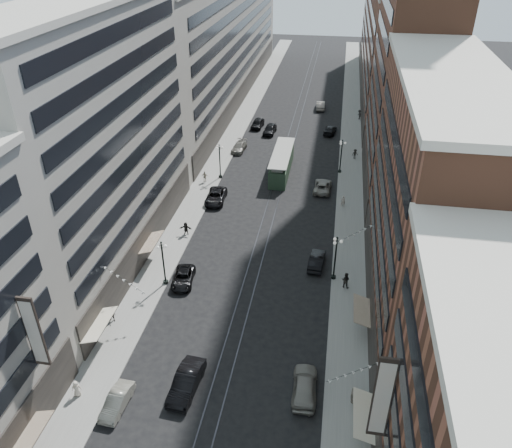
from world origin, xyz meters
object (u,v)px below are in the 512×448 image
Objects in this scene: streetcar at (282,163)px; pedestrian_6 at (205,177)px; lamppost_sw_far at (163,261)px; lamppost_sw_mid at (220,160)px; pedestrian_5 at (186,228)px; lamppost_se_far at (335,257)px; car_9 at (258,123)px; car_14 at (321,105)px; pedestrian_4 at (353,395)px; car_2 at (183,278)px; pedestrian_2 at (112,315)px; car_1 at (117,401)px; car_8 at (239,147)px; car_13 at (270,129)px; pedestrian_8 at (343,201)px; pedestrian_9 at (355,154)px; car_11 at (322,186)px; car_10 at (317,260)px; pedestrian_extra_0 at (359,115)px; pedestrian_7 at (346,280)px; pedestrian_1 at (76,389)px; car_5 at (186,382)px; car_12 at (330,130)px; car_7 at (216,197)px; car_4 at (305,386)px.

pedestrian_6 is at bearing -153.92° from streetcar.
streetcar is (9.20, 30.58, -1.48)m from lamppost_sw_far.
pedestrian_5 is at bearing -92.05° from lamppost_sw_mid.
lamppost_se_far reaches higher than car_9.
streetcar reaches higher than car_14.
streetcar is 44.84m from pedestrian_4.
pedestrian_2 reaches higher than car_2.
car_1 is at bearing -85.55° from lamppost_sw_far.
lamppost_sw_far is 1.12× the size of car_8.
pedestrian_6 reaches higher than car_13.
pedestrian_6 is (-6.91, -22.08, 0.16)m from car_13.
car_8 is at bearing 43.30° from pedestrian_4.
pedestrian_8 is 0.99× the size of pedestrian_9.
car_11 is at bearing 28.87° from pedestrian_4.
car_10 is 2.40× the size of pedestrian_extra_0.
pedestrian_7 reaches higher than car_11.
car_9 is 50.49m from pedestrian_7.
car_13 is at bearing 76.31° from lamppost_sw_mid.
car_9 reaches higher than car_8.
pedestrian_9 is (20.77, 37.77, -2.11)m from lamppost_sw_far.
pedestrian_extra_0 is at bearing 77.74° from car_1.
pedestrian_5 is at bearing -89.18° from car_9.
pedestrian_8 reaches higher than pedestrian_1.
lamppost_sw_far is 3.34× the size of pedestrian_8.
car_5 reaches higher than car_11.
pedestrian_4 reaches higher than car_13.
streetcar reaches higher than car_13.
streetcar reaches higher than pedestrian_5.
car_10 is 56.86m from car_14.
lamppost_se_far is at bearing -29.62° from pedestrian_7.
pedestrian_7 is at bearing 102.25° from car_12.
lamppost_sw_mid is 1.16× the size of car_2.
pedestrian_2 is at bearing 81.73° from pedestrian_6.
car_7 is at bearing -126.31° from streetcar.
car_7 reaches higher than car_2.
car_1 is at bearing -92.33° from car_7.
car_10 is at bearing -70.63° from car_13.
pedestrian_1 reaches higher than car_1.
lamppost_sw_mid is at bearing -47.64° from car_10.
lamppost_se_far reaches higher than car_7.
car_4 reaches higher than car_11.
pedestrian_7 reaches higher than pedestrian_1.
pedestrian_2 is at bearing -17.92° from car_4.
car_4 is 1.03× the size of car_12.
car_2 is 15.55m from car_10.
car_13 is 18.43m from pedestrian_9.
car_14 is 42.60m from pedestrian_8.
pedestrian_8 is (19.11, 20.83, -2.12)m from lamppost_sw_far.
lamppost_sw_far reaches higher than car_10.
car_9 reaches higher than car_14.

